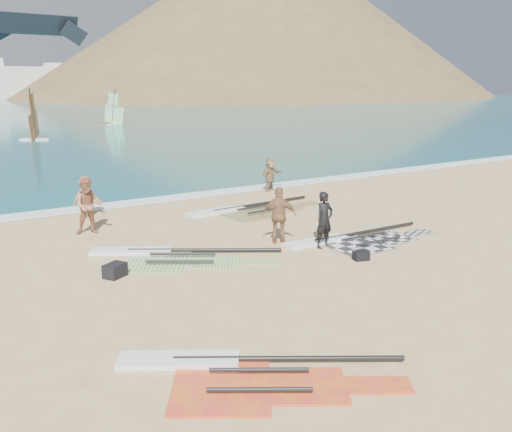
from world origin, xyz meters
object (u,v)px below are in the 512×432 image
rig_green (167,256)px  rig_orange (247,210)px  gear_bag_near (115,270)px  rig_grey (352,241)px  gear_bag_far (361,256)px  beachgoer_back (279,216)px  beachgoer_right (270,174)px  person_wetsuit (324,220)px  beachgoer_mid (86,197)px  rig_red (235,373)px  beachgoer_left (89,206)px

rig_green → rig_orange: 6.65m
rig_green → gear_bag_near: gear_bag_near is taller
rig_grey → gear_bag_far: size_ratio=12.48×
gear_bag_near → beachgoer_back: size_ratio=0.31×
beachgoer_right → gear_bag_far: bearing=-130.8°
rig_grey → person_wetsuit: (-1.20, 0.01, 0.88)m
rig_green → rig_orange: size_ratio=0.88×
rig_orange → beachgoer_mid: beachgoer_mid is taller
rig_red → beachgoer_back: size_ratio=2.55×
rig_orange → gear_bag_near: gear_bag_near is taller
rig_green → beachgoer_back: bearing=23.6°
rig_green → beachgoer_back: size_ratio=2.76×
rig_green → beachgoer_right: size_ratio=3.31×
rig_green → beachgoer_mid: beachgoer_mid is taller
rig_orange → beachgoer_back: bearing=-112.5°
gear_bag_near → beachgoer_mid: beachgoer_mid is taller
beachgoer_back → beachgoer_right: beachgoer_back is taller
gear_bag_near → beachgoer_back: beachgoer_back is taller
rig_green → beachgoer_left: size_ratio=2.64×
rig_green → beachgoer_mid: bearing=126.8°
gear_bag_near → beachgoer_mid: (1.35, 7.23, 0.64)m
beachgoer_left → beachgoer_mid: (0.58, 2.34, -0.17)m
rig_grey → gear_bag_far: gear_bag_far is taller
rig_grey → gear_bag_near: bearing=174.2°
rig_orange → beachgoer_back: 4.87m
beachgoer_back → rig_grey: bearing=-172.7°
beachgoer_right → beachgoer_mid: bearing=163.3°
gear_bag_far → beachgoer_left: (-6.04, 7.42, 0.87)m
rig_red → gear_bag_far: bearing=62.0°
rig_orange → beachgoer_left: beachgoer_left is taller
rig_grey → beachgoer_back: (-2.17, 1.17, 0.91)m
beachgoer_back → rig_orange: bearing=-72.9°
rig_green → beachgoer_back: (3.79, -0.54, 0.91)m
gear_bag_near → gear_bag_far: 7.26m
rig_grey → rig_green: (-5.96, 1.71, 0.00)m
rig_green → person_wetsuit: (4.76, -1.69, 0.88)m
beachgoer_right → rig_green: bearing=-161.5°
beachgoer_mid → gear_bag_far: bearing=-62.4°
gear_bag_far → beachgoer_left: bearing=129.2°
rig_green → beachgoer_right: (8.60, 7.19, 0.75)m
person_wetsuit → beachgoer_mid: size_ratio=1.11×
beachgoer_left → gear_bag_far: bearing=-35.9°
rig_green → beachgoer_back: beachgoer_back is taller
rig_red → beachgoer_back: bearing=81.9°
beachgoer_mid → rig_grey: bearing=-52.9°
gear_bag_far → beachgoer_mid: (-5.46, 9.76, 0.70)m
rig_grey → person_wetsuit: 1.49m
person_wetsuit → gear_bag_far: bearing=-91.1°
rig_red → beachgoer_left: bearing=118.5°
beachgoer_left → beachgoer_right: beachgoer_left is taller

